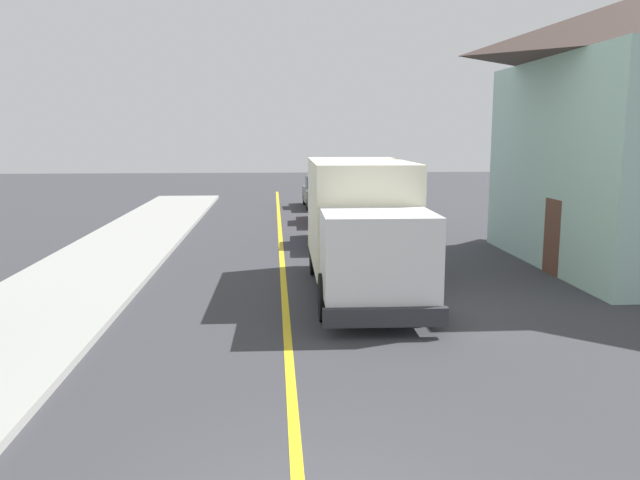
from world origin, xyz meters
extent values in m
cube|color=gold|center=(0.00, 10.00, 0.00)|extent=(0.16, 56.00, 0.01)
cube|color=#F2EDCC|center=(1.94, 10.74, 1.90)|extent=(2.48, 5.04, 2.60)
cube|color=white|center=(1.88, 7.24, 1.45)|extent=(2.31, 2.04, 1.70)
cube|color=#1E2D3D|center=(1.87, 6.34, 1.82)|extent=(2.04, 0.11, 0.75)
cube|color=#2D2D33|center=(1.86, 6.16, 0.42)|extent=(2.40, 0.24, 0.36)
cylinder|color=black|center=(2.93, 7.42, 0.50)|extent=(0.32, 1.00, 1.00)
cylinder|color=black|center=(0.83, 7.45, 0.50)|extent=(0.32, 1.00, 1.00)
cylinder|color=black|center=(3.01, 11.97, 0.50)|extent=(0.32, 1.00, 1.00)
cylinder|color=black|center=(0.91, 12.00, 0.50)|extent=(0.32, 1.00, 1.00)
cube|color=#2D4793|center=(2.01, 16.83, 0.65)|extent=(1.91, 4.44, 0.76)
cube|color=#1E2D3D|center=(2.02, 16.98, 1.35)|extent=(1.63, 1.84, 0.64)
cylinder|color=black|center=(2.77, 15.40, 0.32)|extent=(0.24, 0.65, 0.64)
cylinder|color=black|center=(1.19, 15.44, 0.32)|extent=(0.24, 0.65, 0.64)
cylinder|color=black|center=(2.84, 18.22, 0.32)|extent=(0.24, 0.65, 0.64)
cylinder|color=black|center=(1.26, 18.26, 0.32)|extent=(0.24, 0.65, 0.64)
cube|color=maroon|center=(2.43, 22.62, 0.65)|extent=(1.92, 4.45, 0.76)
cube|color=#1E2D3D|center=(2.44, 22.77, 1.35)|extent=(1.63, 1.84, 0.64)
cylinder|color=black|center=(3.19, 21.19, 0.32)|extent=(0.24, 0.65, 0.64)
cylinder|color=black|center=(1.61, 21.23, 0.32)|extent=(0.24, 0.65, 0.64)
cylinder|color=black|center=(3.26, 24.00, 0.32)|extent=(0.24, 0.65, 0.64)
cylinder|color=black|center=(1.68, 24.05, 0.32)|extent=(0.24, 0.65, 0.64)
cube|color=#4C564C|center=(2.31, 28.52, 0.65)|extent=(1.85, 4.42, 0.76)
cube|color=#1E2D3D|center=(2.31, 28.67, 1.35)|extent=(1.61, 1.82, 0.64)
cylinder|color=black|center=(3.12, 27.12, 0.32)|extent=(0.23, 0.64, 0.64)
cylinder|color=black|center=(1.54, 27.10, 0.32)|extent=(0.23, 0.64, 0.64)
cylinder|color=black|center=(3.08, 29.94, 0.32)|extent=(0.23, 0.64, 0.64)
cylinder|color=black|center=(1.50, 29.92, 0.32)|extent=(0.23, 0.64, 0.64)
cube|color=brown|center=(7.50, 11.52, 1.05)|extent=(0.10, 1.00, 2.10)
camera|label=1|loc=(-0.23, -5.51, 3.86)|focal=35.95mm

